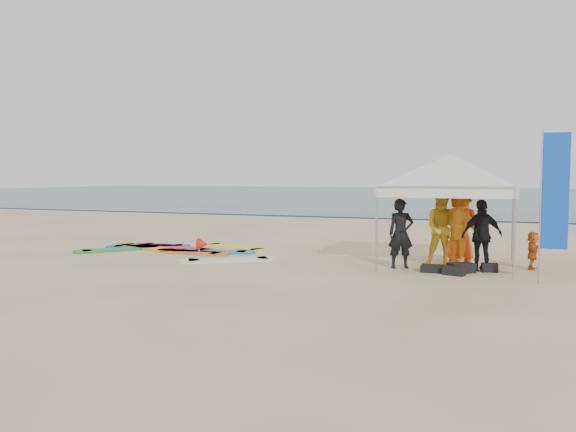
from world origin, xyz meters
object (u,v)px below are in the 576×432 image
(person_orange_a, at_px, (460,226))
(person_black_b, at_px, (482,235))
(feather_flag, at_px, (554,193))
(person_yellow, at_px, (443,228))
(person_black_a, at_px, (401,234))
(person_seated, at_px, (533,251))
(marker_pennant, at_px, (203,244))
(canopy_tent, at_px, (450,154))
(surfboard_spread, at_px, (180,250))
(person_orange_b, at_px, (461,225))

(person_orange_a, height_order, person_black_b, person_orange_a)
(feather_flag, bearing_deg, person_yellow, 145.71)
(person_black_a, relative_size, person_black_b, 1.00)
(person_yellow, bearing_deg, person_seated, -0.58)
(person_yellow, height_order, marker_pennant, person_yellow)
(person_orange_a, xyz_separation_m, canopy_tent, (-0.25, -0.23, 1.76))
(person_black_a, xyz_separation_m, marker_pennant, (-4.77, -1.08, -0.34))
(person_yellow, bearing_deg, person_black_b, -29.37)
(person_orange_a, bearing_deg, marker_pennant, 44.88)
(canopy_tent, bearing_deg, person_black_a, -145.01)
(person_orange_a, bearing_deg, surfboard_spread, 27.62)
(person_black_b, height_order, feather_flag, feather_flag)
(marker_pennant, height_order, surfboard_spread, marker_pennant)
(person_orange_b, height_order, surfboard_spread, person_orange_b)
(person_black_a, height_order, marker_pennant, person_black_a)
(person_orange_b, xyz_separation_m, person_seated, (1.69, -0.68, -0.50))
(person_black_b, relative_size, feather_flag, 0.53)
(person_seated, bearing_deg, marker_pennant, 113.63)
(person_yellow, bearing_deg, canopy_tent, 26.78)
(canopy_tent, bearing_deg, person_orange_b, 76.31)
(person_black_b, height_order, marker_pennant, person_black_b)
(person_orange_a, bearing_deg, person_black_a, 62.96)
(person_black_b, xyz_separation_m, person_seated, (1.12, 0.63, -0.38))
(person_black_b, xyz_separation_m, surfboard_spread, (-8.41, 0.48, -0.80))
(person_black_b, height_order, person_orange_b, person_orange_b)
(person_orange_b, relative_size, marker_pennant, 2.97)
(canopy_tent, height_order, marker_pennant, canopy_tent)
(feather_flag, bearing_deg, person_orange_a, 135.63)
(canopy_tent, bearing_deg, person_seated, 5.98)
(person_orange_a, distance_m, person_black_b, 0.86)
(person_black_a, bearing_deg, person_orange_b, 27.35)
(person_seated, distance_m, canopy_tent, 2.98)
(person_black_b, height_order, canopy_tent, canopy_tent)
(person_black_a, bearing_deg, surfboard_spread, 148.65)
(marker_pennant, bearing_deg, surfboard_spread, 134.61)
(person_black_a, bearing_deg, person_orange_a, 12.03)
(person_black_a, height_order, person_black_b, person_black_b)
(person_black_a, distance_m, person_orange_a, 1.61)
(person_seated, distance_m, feather_flag, 2.34)
(feather_flag, bearing_deg, person_seated, 98.25)
(person_yellow, bearing_deg, marker_pennant, -171.81)
(person_seated, bearing_deg, person_black_a, 116.55)
(person_black_a, xyz_separation_m, person_orange_a, (1.29, 0.96, 0.13))
(person_seated, bearing_deg, surfboard_spread, 99.97)
(person_seated, bearing_deg, person_orange_b, 77.27)
(person_black_a, height_order, person_orange_b, person_orange_b)
(person_black_b, distance_m, feather_flag, 2.12)
(person_orange_a, xyz_separation_m, person_seated, (1.66, -0.03, -0.52))
(person_yellow, distance_m, marker_pennant, 5.95)
(person_orange_b, height_order, person_seated, person_orange_b)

